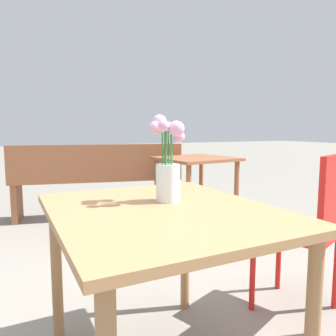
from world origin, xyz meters
name	(u,v)px	position (x,y,z in m)	size (l,w,h in m)	color
table_front	(162,232)	(0.00, 0.00, 0.62)	(0.84, 1.00, 0.72)	#9E7047
flower_vase	(168,168)	(0.07, 0.10, 0.86)	(0.15, 0.15, 0.36)	silver
cafe_chair	(312,223)	(0.92, 0.09, 0.52)	(0.52, 0.52, 0.90)	red
bench_near	(99,177)	(0.32, 2.54, 0.47)	(1.93, 0.73, 0.85)	brown
table_back	(196,169)	(1.22, 1.89, 0.60)	(0.83, 0.81, 0.72)	brown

